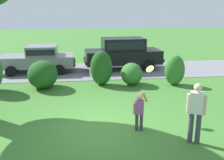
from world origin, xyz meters
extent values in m
plane|color=#3D752D|center=(0.00, 0.00, 0.00)|extent=(80.00, 80.00, 0.00)
cube|color=slate|center=(0.00, 7.82, 0.01)|extent=(28.00, 4.40, 0.02)
ellipsoid|color=#1E511C|center=(-2.32, 4.66, 0.65)|extent=(1.39, 1.61, 1.31)
ellipsoid|color=#1E511C|center=(-2.46, 4.79, 0.38)|extent=(0.84, 0.84, 0.76)
ellipsoid|color=#1E511C|center=(0.46, 4.84, 0.85)|extent=(1.07, 0.93, 1.69)
ellipsoid|color=#33702B|center=(1.93, 4.73, 0.54)|extent=(1.05, 1.24, 1.08)
ellipsoid|color=#33702B|center=(4.01, 4.43, 0.74)|extent=(0.99, 0.83, 1.47)
cube|color=gray|center=(-3.04, 7.93, 0.68)|extent=(4.22, 1.89, 0.64)
cube|color=gray|center=(-2.73, 7.94, 1.28)|extent=(1.70, 1.64, 0.56)
cube|color=black|center=(-2.73, 7.94, 1.28)|extent=(1.56, 1.66, 0.34)
cylinder|color=black|center=(-4.33, 6.98, 0.30)|extent=(0.60, 0.23, 0.60)
cylinder|color=black|center=(-4.35, 8.86, 0.30)|extent=(0.60, 0.23, 0.60)
cylinder|color=black|center=(-1.73, 7.01, 0.30)|extent=(0.60, 0.23, 0.60)
cylinder|color=black|center=(-1.75, 8.89, 0.30)|extent=(0.60, 0.23, 0.60)
cube|color=black|center=(-0.90, 7.96, 0.52)|extent=(0.14, 1.75, 0.20)
cube|color=black|center=(2.03, 8.05, 0.80)|extent=(4.59, 2.07, 0.80)
cube|color=black|center=(2.03, 8.05, 1.56)|extent=(2.55, 1.74, 0.72)
cube|color=black|center=(2.03, 8.05, 1.56)|extent=(2.36, 1.75, 0.43)
cylinder|color=black|center=(0.69, 7.04, 0.34)|extent=(0.69, 0.25, 0.68)
cylinder|color=black|center=(0.59, 8.92, 0.34)|extent=(0.69, 0.25, 0.68)
cylinder|color=black|center=(3.47, 7.18, 0.34)|extent=(0.69, 0.25, 0.68)
cylinder|color=black|center=(3.38, 9.06, 0.34)|extent=(0.69, 0.25, 0.68)
cube|color=black|center=(-0.25, 7.94, 0.60)|extent=(0.21, 1.75, 0.20)
cube|color=black|center=(4.32, 8.17, 0.60)|extent=(0.21, 1.75, 0.20)
cylinder|color=#383842|center=(1.13, -0.30, 0.28)|extent=(0.10, 0.10, 0.55)
cylinder|color=#383842|center=(1.26, -0.32, 0.28)|extent=(0.10, 0.10, 0.55)
cube|color=#994C8C|center=(1.20, -0.31, 0.77)|extent=(0.29, 0.21, 0.44)
sphere|color=tan|center=(1.20, -0.31, 1.11)|extent=(0.20, 0.20, 0.20)
cylinder|color=tan|center=(1.36, -0.29, 1.09)|extent=(0.22, 0.22, 0.39)
cylinder|color=tan|center=(1.04, -0.28, 0.72)|extent=(0.07, 0.07, 0.36)
cylinder|color=yellow|center=(1.74, 0.64, 1.73)|extent=(0.30, 0.27, 0.26)
cylinder|color=#1EB7B2|center=(1.74, 0.64, 1.73)|extent=(0.17, 0.15, 0.15)
cylinder|color=#3F3F4C|center=(2.47, -1.21, 0.45)|extent=(0.14, 0.14, 0.90)
cylinder|color=#3F3F4C|center=(2.65, -1.30, 0.45)|extent=(0.14, 0.14, 0.90)
cube|color=white|center=(2.56, -1.25, 1.20)|extent=(0.42, 0.36, 0.60)
sphere|color=beige|center=(2.56, -1.25, 1.63)|extent=(0.22, 0.22, 0.22)
cylinder|color=beige|center=(2.36, -1.16, 1.15)|extent=(0.09, 0.09, 0.55)
cylinder|color=beige|center=(2.76, -1.35, 1.15)|extent=(0.09, 0.09, 0.55)
camera|label=1|loc=(-0.54, -7.72, 3.71)|focal=42.69mm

